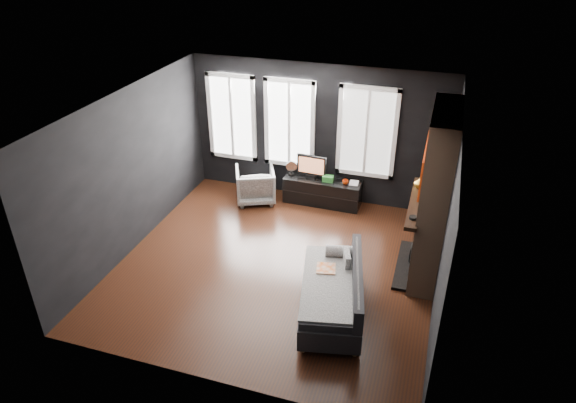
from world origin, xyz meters
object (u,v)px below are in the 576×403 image
(sofa, at_px, (331,290))
(book, at_px, (350,178))
(armchair, at_px, (255,183))
(media_console, at_px, (322,191))
(mantel_vase, at_px, (420,183))
(mug, at_px, (345,181))
(monitor, at_px, (312,165))

(sofa, distance_m, book, 3.11)
(armchair, relative_size, book, 3.29)
(media_console, height_order, mantel_vase, mantel_vase)
(media_console, bearing_deg, book, 1.52)
(mug, distance_m, mantel_vase, 1.94)
(sofa, relative_size, monitor, 3.10)
(monitor, bearing_deg, armchair, -160.26)
(book, bearing_deg, media_console, -179.44)
(sofa, height_order, mantel_vase, mantel_vase)
(media_console, xyz_separation_m, mantel_vase, (1.85, -1.19, 1.06))
(media_console, distance_m, monitor, 0.57)
(sofa, bearing_deg, armchair, 116.60)
(armchair, height_order, mantel_vase, mantel_vase)
(armchair, relative_size, monitor, 1.29)
(sofa, bearing_deg, mantel_vase, 51.45)
(media_console, height_order, book, book)
(monitor, distance_m, mug, 0.73)
(sofa, height_order, monitor, monitor)
(sofa, relative_size, media_console, 1.21)
(media_console, bearing_deg, mug, -6.75)
(mug, distance_m, book, 0.11)
(book, bearing_deg, mantel_vase, -42.01)
(mantel_vase, bearing_deg, media_console, 147.25)
(media_console, bearing_deg, sofa, -72.71)
(monitor, distance_m, book, 0.77)
(sofa, distance_m, mug, 3.05)
(mug, xyz_separation_m, mantel_vase, (1.39, -1.13, 0.74))
(monitor, relative_size, book, 2.55)
(mantel_vase, bearing_deg, book, 137.99)
(media_console, height_order, monitor, monitor)
(mug, height_order, book, book)
(book, bearing_deg, sofa, -83.02)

